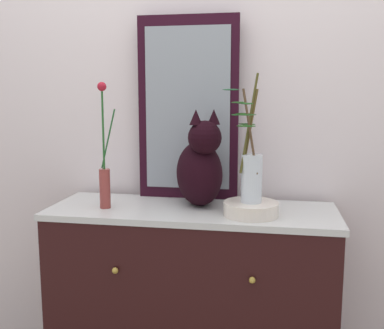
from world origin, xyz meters
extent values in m
cube|color=silver|center=(0.00, 0.28, 1.30)|extent=(4.40, 0.08, 2.60)
cube|color=black|center=(0.00, 0.00, 0.44)|extent=(1.14, 0.41, 0.88)
cube|color=silver|center=(0.00, 0.00, 0.89)|extent=(1.16, 0.41, 0.02)
sphere|color=#B79338|center=(-0.26, -0.21, 0.71)|extent=(0.02, 0.02, 0.02)
sphere|color=#B79338|center=(0.26, -0.21, 0.71)|extent=(0.02, 0.02, 0.02)
cube|color=black|center=(-0.05, 0.19, 1.30)|extent=(0.44, 0.03, 0.79)
cube|color=gray|center=(-0.05, 0.17, 1.30)|extent=(0.37, 0.01, 0.70)
ellipsoid|color=black|center=(0.02, 0.06, 1.04)|extent=(0.28, 0.31, 0.27)
sphere|color=black|center=(0.05, -0.01, 1.19)|extent=(0.13, 0.13, 0.13)
cone|color=black|center=(0.09, 0.01, 1.27)|extent=(0.05, 0.05, 0.06)
cone|color=black|center=(0.02, -0.02, 1.27)|extent=(0.05, 0.05, 0.06)
cylinder|color=black|center=(-0.07, 0.24, 0.92)|extent=(0.10, 0.15, 0.03)
cylinder|color=brown|center=(-0.35, -0.05, 0.98)|extent=(0.04, 0.04, 0.16)
cylinder|color=#245A24|center=(-0.35, -0.05, 1.22)|extent=(0.01, 0.01, 0.31)
sphere|color=#AF1828|center=(-0.35, -0.05, 1.39)|extent=(0.04, 0.04, 0.04)
cylinder|color=#1E5523|center=(-0.33, -0.05, 1.19)|extent=(0.07, 0.01, 0.24)
cylinder|color=silver|center=(0.24, -0.07, 0.93)|extent=(0.21, 0.21, 0.05)
cylinder|color=silver|center=(0.24, -0.07, 1.05)|extent=(0.08, 0.08, 0.18)
cylinder|color=#44411A|center=(0.23, -0.06, 1.26)|extent=(0.06, 0.09, 0.37)
ellipsoid|color=#1D5A1E|center=(0.17, -0.02, 1.28)|extent=(0.04, 0.07, 0.01)
ellipsoid|color=#23551D|center=(0.19, -0.04, 1.33)|extent=(0.07, 0.08, 0.01)
ellipsoid|color=#1D572E|center=(0.15, -0.03, 1.38)|extent=(0.08, 0.06, 0.01)
cylinder|color=#513A25|center=(0.23, -0.08, 1.23)|extent=(0.07, 0.04, 0.32)
ellipsoid|color=#215919|center=(0.22, -0.13, 1.25)|extent=(0.07, 0.04, 0.01)
ellipsoid|color=#235C1E|center=(0.22, -0.13, 1.29)|extent=(0.08, 0.06, 0.01)
ellipsoid|color=#1F551E|center=(0.22, -0.14, 1.33)|extent=(0.07, 0.08, 0.01)
cylinder|color=#4D3F1A|center=(0.23, -0.06, 1.23)|extent=(0.06, 0.05, 0.31)
ellipsoid|color=#1F551A|center=(0.22, -0.02, 1.25)|extent=(0.08, 0.06, 0.01)
ellipsoid|color=#29561B|center=(0.21, -0.02, 1.29)|extent=(0.08, 0.06, 0.01)
ellipsoid|color=#27632E|center=(0.20, 0.00, 1.33)|extent=(0.07, 0.08, 0.01)
camera|label=1|loc=(0.31, -1.76, 1.36)|focal=42.29mm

